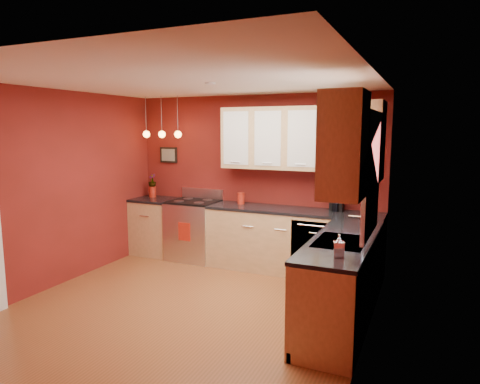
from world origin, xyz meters
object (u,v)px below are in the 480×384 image
at_px(sink, 341,244).
at_px(coffee_maker, 337,202).
at_px(red_canister, 241,198).
at_px(soap_pump, 339,246).
at_px(gas_range, 194,229).

relative_size(sink, coffee_maker, 2.66).
height_order(red_canister, coffee_maker, coffee_maker).
xyz_separation_m(red_canister, coffee_maker, (1.46, 0.03, 0.03)).
relative_size(coffee_maker, soap_pump, 1.26).
xyz_separation_m(coffee_maker, soap_pump, (0.46, -2.18, -0.02)).
bearing_deg(sink, gas_range, 150.22).
relative_size(gas_range, soap_pump, 5.31).
bearing_deg(sink, red_canister, 138.93).
relative_size(gas_range, red_canister, 6.38).
height_order(sink, red_canister, sink).
bearing_deg(red_canister, soap_pump, -48.24).
xyz_separation_m(sink, red_canister, (-1.83, 1.60, 0.11)).
bearing_deg(coffee_maker, sink, -75.98).
xyz_separation_m(gas_range, soap_pump, (2.71, -2.05, 0.56)).
height_order(sink, coffee_maker, sink).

